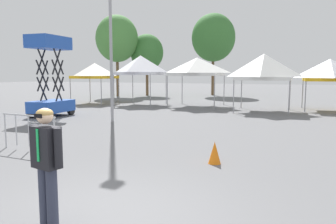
{
  "coord_description": "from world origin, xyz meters",
  "views": [
    {
      "loc": [
        2.78,
        -4.18,
        2.26
      ],
      "look_at": [
        -0.26,
        3.41,
        1.3
      ],
      "focal_mm": 35.01,
      "sensor_mm": 36.0,
      "label": 1
    }
  ],
  "objects": [
    {
      "name": "traffic_cone_lot_center",
      "position": [
        0.87,
        3.74,
        0.28
      ],
      "size": [
        0.32,
        0.32,
        0.57
      ],
      "primitive_type": "cone",
      "color": "orange",
      "rests_on": "ground"
    },
    {
      "name": "canopy_tent_behind_right",
      "position": [
        -8.07,
        17.47,
        2.87
      ],
      "size": [
        3.01,
        3.01,
        3.58
      ],
      "color": "#9E9EA3",
      "rests_on": "ground"
    },
    {
      "name": "scissor_lift",
      "position": [
        -9.43,
        9.59,
        1.26
      ],
      "size": [
        1.52,
        2.37,
        4.2
      ],
      "color": "black",
      "rests_on": "ground"
    },
    {
      "name": "ground_plane",
      "position": [
        0.0,
        0.0,
        0.0
      ],
      "size": [
        140.0,
        140.0,
        0.0
      ],
      "primitive_type": "plane",
      "color": "slate"
    },
    {
      "name": "person_foreground",
      "position": [
        -0.52,
        -0.59,
        1.03
      ],
      "size": [
        0.64,
        0.33,
        1.78
      ],
      "color": "#33384C",
      "rests_on": "ground"
    },
    {
      "name": "canopy_tent_behind_left",
      "position": [
        4.44,
        18.04,
        2.48
      ],
      "size": [
        3.06,
        3.06,
        3.15
      ],
      "color": "#9E9EA3",
      "rests_on": "ground"
    },
    {
      "name": "canopy_tent_behind_center",
      "position": [
        -11.79,
        17.09,
        2.48
      ],
      "size": [
        2.87,
        2.87,
        3.06
      ],
      "color": "#9E9EA3",
      "rests_on": "ground"
    },
    {
      "name": "tree_behind_tents_center",
      "position": [
        -11.95,
        26.69,
        4.43
      ],
      "size": [
        3.37,
        3.37,
        6.3
      ],
      "color": "brown",
      "rests_on": "ground"
    },
    {
      "name": "light_pole_near_lift",
      "position": [
        -5.43,
        9.16,
        5.58
      ],
      "size": [
        0.36,
        0.36,
        9.99
      ],
      "color": "#9E9EA3",
      "rests_on": "ground"
    },
    {
      "name": "crowd_barrier_mid_lot",
      "position": [
        -4.51,
        3.05,
        0.75
      ],
      "size": [
        2.1,
        0.18,
        1.08
      ],
      "color": "#B7BABF",
      "rests_on": "ground"
    },
    {
      "name": "tree_behind_tents_left",
      "position": [
        -14.18,
        24.5,
        5.69
      ],
      "size": [
        4.17,
        4.17,
        8.0
      ],
      "color": "brown",
      "rests_on": "ground"
    },
    {
      "name": "canopy_tent_far_right",
      "position": [
        -3.85,
        17.73,
        2.74
      ],
      "size": [
        3.43,
        3.43,
        3.36
      ],
      "color": "#9E9EA3",
      "rests_on": "ground"
    },
    {
      "name": "tree_behind_tents_right",
      "position": [
        -5.74,
        29.7,
        5.98
      ],
      "size": [
        4.49,
        4.49,
        8.46
      ],
      "color": "brown",
      "rests_on": "ground"
    },
    {
      "name": "canopy_tent_center",
      "position": [
        0.76,
        16.17,
        2.66
      ],
      "size": [
        3.2,
        3.2,
        3.44
      ],
      "color": "#9E9EA3",
      "rests_on": "ground"
    }
  ]
}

